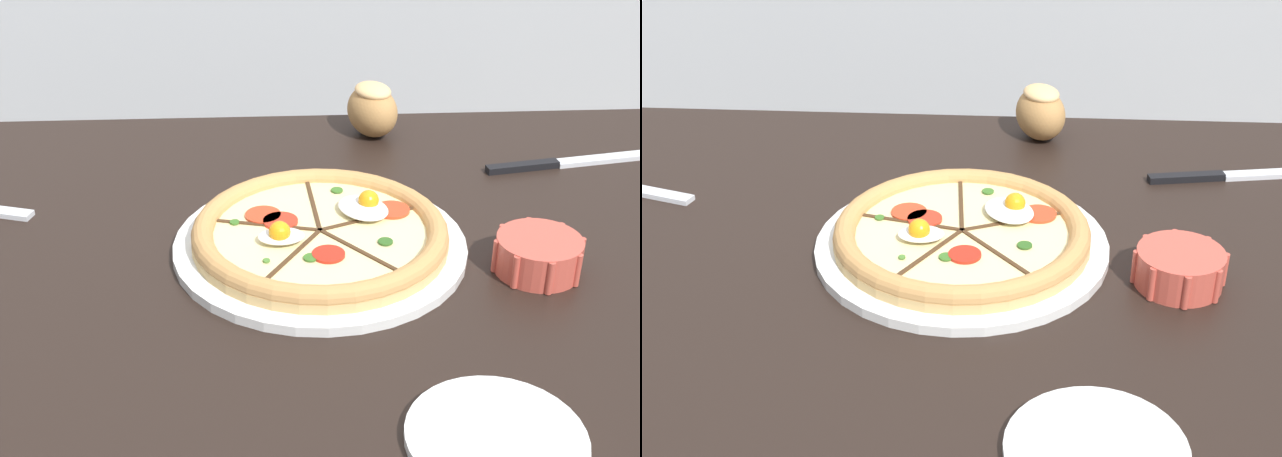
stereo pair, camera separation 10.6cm
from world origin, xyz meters
TOP-DOWN VIEW (x-y plane):
  - dining_table at (0.00, 0.00)m, footprint 1.39×0.88m
  - pizza at (0.09, 0.02)m, footprint 0.35×0.35m
  - ramekin_bowl at (0.34, -0.04)m, footprint 0.11×0.11m
  - bread_piece_near at (0.19, 0.36)m, footprint 0.10×0.11m
  - knife_spare at (0.46, 0.24)m, footprint 0.25×0.06m
  - side_saucer at (0.23, -0.32)m, footprint 0.16×0.16m

SIDE VIEW (x-z plane):
  - dining_table at x=0.00m, z-range 0.27..1.00m
  - knife_spare at x=0.46m, z-range 0.73..0.74m
  - side_saucer at x=0.23m, z-range 0.73..0.74m
  - pizza at x=0.09m, z-range 0.72..0.78m
  - ramekin_bowl at x=0.34m, z-range 0.73..0.77m
  - bread_piece_near at x=0.19m, z-range 0.73..0.82m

